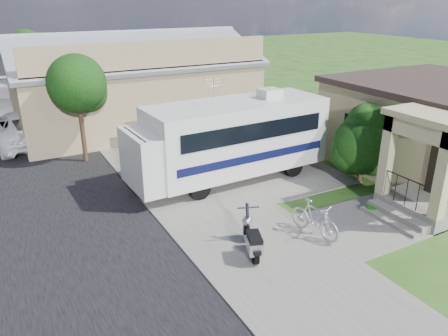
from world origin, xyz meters
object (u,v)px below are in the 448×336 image
motorhome (230,137)px  pickup_truck (25,127)px  van (3,99)px  garden_hose (372,210)px  bicycle (314,220)px  shrub (364,141)px  scooter (252,239)px

motorhome → pickup_truck: motorhome is taller
van → garden_hose: bearing=-58.5°
bicycle → pickup_truck: bearing=105.4°
garden_hose → shrub: bearing=53.9°
shrub → pickup_truck: bearing=134.2°
motorhome → bicycle: size_ratio=4.39×
scooter → garden_hose: scooter is taller
scooter → garden_hose: (4.88, 0.28, -0.43)m
shrub → van: (-11.43, 17.81, -0.62)m
pickup_truck → van: van is taller
scooter → pickup_truck: pickup_truck is taller
bicycle → garden_hose: 2.78m
bicycle → van: size_ratio=0.27×
scooter → motorhome: bearing=87.7°
shrub → motorhome: bearing=150.5°
motorhome → scooter: motorhome is taller
pickup_truck → garden_hose: size_ratio=15.51×
shrub → garden_hose: bearing=-126.1°
scooter → bicycle: scooter is taller
shrub → van: size_ratio=0.47×
shrub → bicycle: (-4.37, -2.56, -1.04)m
shrub → bicycle: bearing=-149.7°
garden_hose → bicycle: bearing=-173.7°
bicycle → pickup_truck: pickup_truck is taller
van → garden_hose: 22.34m
shrub → scooter: shrub is taller
motorhome → bicycle: motorhome is taller
scooter → van: 20.93m
motorhome → pickup_truck: bearing=124.5°
pickup_truck → shrub: bearing=131.8°
pickup_truck → bicycle: bearing=113.0°
scooter → pickup_truck: (-4.38, 13.73, 0.31)m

